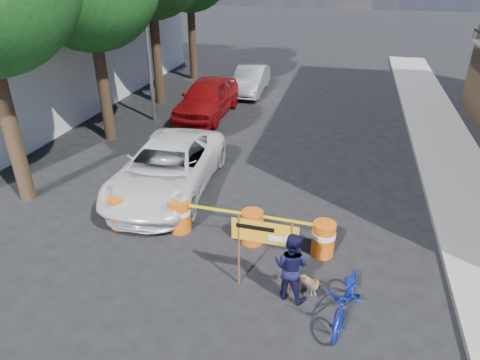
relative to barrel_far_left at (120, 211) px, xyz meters
The scene contains 15 objects.
ground 3.56m from the barrel_far_left, 21.54° to the right, with size 120.00×120.00×0.00m, color black.
sidewalk_east 10.59m from the barrel_far_left, 26.40° to the left, with size 2.40×40.00×0.15m, color gray.
white_building 13.29m from the barrel_far_left, 138.15° to the left, with size 8.00×22.00×6.00m, color silver.
streetlamp 9.47m from the barrel_far_left, 107.93° to the left, with size 1.25×0.18×8.00m.
barrel_far_left is the anchor object (origin of this frame).
barrel_mid_left 1.66m from the barrel_far_left, ahead, with size 0.58×0.58×0.90m.
barrel_mid_right 3.64m from the barrel_far_left, ahead, with size 0.58×0.58×0.90m.
barrel_far_right 5.43m from the barrel_far_left, ahead, with size 0.58×0.58×0.90m.
detour_sign 4.76m from the barrel_far_left, 18.45° to the right, with size 1.42×0.27×1.83m.
pedestrian 5.12m from the barrel_far_left, 18.08° to the right, with size 0.78×0.61×1.61m, color black.
bicycle 6.37m from the barrel_far_left, 17.79° to the right, with size 0.69×1.04×1.98m, color #152BB1.
dog 5.41m from the barrel_far_left, 15.22° to the right, with size 0.29×0.63×0.53m, color tan.
suv_white 2.28m from the barrel_far_left, 77.71° to the left, with size 2.60×5.64×1.57m, color white.
sedan_red 9.43m from the barrel_far_left, 93.60° to the left, with size 2.00×4.97×1.69m, color #9C0D10.
sedan_silver 13.62m from the barrel_far_left, 87.98° to the left, with size 1.48×4.26×1.40m, color #B4B6BB.
Camera 1 is at (2.29, -7.43, 6.55)m, focal length 32.00 mm.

